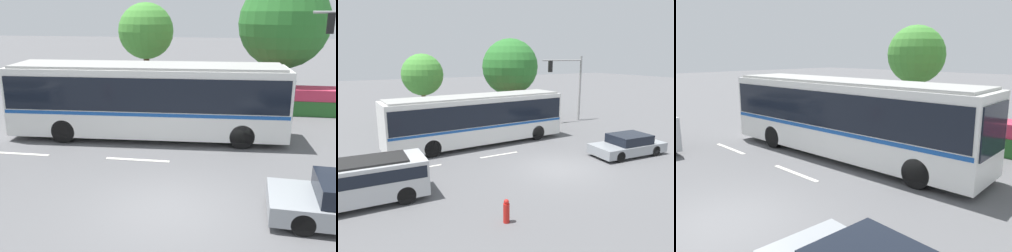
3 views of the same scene
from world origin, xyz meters
The scene contains 5 objects.
ground_plane centered at (0.00, 0.00, 0.00)m, with size 140.00×140.00×0.00m, color #5B5B5E.
city_bus centered at (-1.76, 6.22, 1.81)m, with size 11.85×3.05×3.19m.
street_tree_left centered at (-3.31, 13.66, 4.12)m, with size 3.33×3.33×5.81m.
lane_stripe_near centered at (-1.61, 3.47, 0.01)m, with size 2.40×0.16×0.01m, color silver.
lane_stripe_mid centered at (-6.29, 3.42, 0.01)m, with size 2.40×0.16×0.01m, color silver.
Camera 3 is at (7.85, -3.70, 4.22)m, focal length 36.84 mm.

